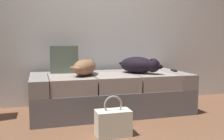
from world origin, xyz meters
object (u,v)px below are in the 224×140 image
object	(u,v)px
tv_remote	(174,70)
dog_tan	(85,67)
throw_pillow	(64,59)
dog_dark	(140,65)
couch	(111,93)
handbag	(113,122)

from	to	relation	value
tv_remote	dog_tan	bearing A→B (deg)	-165.20
tv_remote	throw_pillow	xyz separation A→B (m)	(-1.40, 0.22, 0.16)
dog_dark	tv_remote	size ratio (longest dim) A/B	3.52
dog_dark	throw_pillow	size ratio (longest dim) A/B	1.55
dog_tan	throw_pillow	world-z (taller)	throw_pillow
dog_dark	tv_remote	xyz separation A→B (m)	(0.52, 0.08, -0.09)
couch	dog_dark	size ratio (longest dim) A/B	3.62
couch	tv_remote	distance (m)	0.90
dog_dark	throw_pillow	distance (m)	0.94
couch	throw_pillow	world-z (taller)	throw_pillow
couch	tv_remote	size ratio (longest dim) A/B	12.71
handbag	couch	bearing A→B (deg)	75.71
dog_dark	throw_pillow	bearing A→B (deg)	161.26
dog_tan	handbag	world-z (taller)	dog_tan
couch	dog_dark	xyz separation A→B (m)	(0.35, -0.08, 0.34)
throw_pillow	dog_tan	bearing A→B (deg)	-53.12
tv_remote	handbag	distance (m)	1.38
tv_remote	couch	bearing A→B (deg)	-168.06
dog_tan	throw_pillow	xyz separation A→B (m)	(-0.21, 0.28, 0.08)
dog_tan	tv_remote	world-z (taller)	dog_tan
handbag	tv_remote	bearing A→B (deg)	36.77
dog_tan	tv_remote	size ratio (longest dim) A/B	3.43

